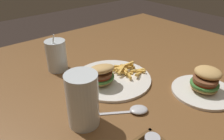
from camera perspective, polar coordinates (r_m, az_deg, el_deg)
The scene contains 6 objects.
dining_table at distance 0.94m, azimuth 5.59°, elevation -6.31°, with size 1.56×1.38×0.77m.
meal_plate_near at distance 0.86m, azimuth -0.96°, elevation -1.66°, with size 0.31×0.31×0.10m.
beer_glass at distance 0.64m, azimuth -7.64°, elevation -8.29°, with size 0.09×0.09×0.17m.
juice_glass at distance 0.96m, azimuth -14.26°, elevation 3.37°, with size 0.09×0.09×0.17m.
spoon at distance 0.72m, azimuth 6.43°, elevation -10.32°, with size 0.17×0.13×0.02m.
meal_plate_far at distance 0.86m, azimuth 22.98°, elevation -3.58°, with size 0.23×0.23×0.10m.
Camera 1 is at (0.55, 0.53, 1.23)m, focal length 35.00 mm.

